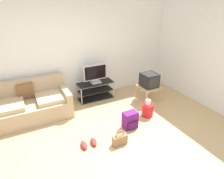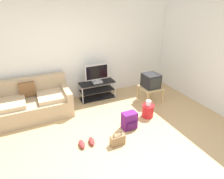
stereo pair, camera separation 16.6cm
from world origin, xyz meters
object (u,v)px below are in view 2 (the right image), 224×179
(tv_stand, at_px, (97,90))
(handbag, at_px, (118,140))
(flat_tv, at_px, (97,74))
(couch, at_px, (32,103))
(crt_tv, at_px, (151,81))
(sneakers_pair, at_px, (87,143))
(side_table, at_px, (150,89))
(backpack, at_px, (129,121))
(cleaning_bucket, at_px, (148,110))

(tv_stand, xyz_separation_m, handbag, (-0.35, -2.01, -0.13))
(flat_tv, xyz_separation_m, handbag, (-0.35, -1.98, -0.62))
(couch, height_order, crt_tv, couch)
(tv_stand, relative_size, sneakers_pair, 2.97)
(handbag, bearing_deg, side_table, 37.48)
(tv_stand, xyz_separation_m, backpack, (0.12, -1.63, -0.06))
(side_table, bearing_deg, handbag, -142.52)
(flat_tv, xyz_separation_m, crt_tv, (1.26, -0.74, -0.14))
(crt_tv, bearing_deg, flat_tv, 149.60)
(handbag, bearing_deg, couch, 126.74)
(couch, relative_size, crt_tv, 4.09)
(tv_stand, height_order, sneakers_pair, tv_stand)
(flat_tv, bearing_deg, backpack, -85.68)
(side_table, bearing_deg, crt_tv, 90.00)
(tv_stand, relative_size, backpack, 2.60)
(sneakers_pair, bearing_deg, tv_stand, 63.10)
(flat_tv, height_order, cleaning_bucket, flat_tv)
(couch, xyz_separation_m, tv_stand, (1.72, 0.17, -0.07))
(backpack, distance_m, sneakers_pair, 1.03)
(flat_tv, height_order, sneakers_pair, flat_tv)
(cleaning_bucket, bearing_deg, tv_stand, 117.72)
(backpack, height_order, sneakers_pair, backpack)
(couch, xyz_separation_m, side_table, (2.98, -0.61, 0.04))
(couch, height_order, tv_stand, couch)
(flat_tv, bearing_deg, handbag, -99.95)
(tv_stand, bearing_deg, sneakers_pair, -116.90)
(couch, height_order, side_table, couch)
(flat_tv, bearing_deg, crt_tv, -30.40)
(couch, distance_m, tv_stand, 1.73)
(side_table, height_order, backpack, side_table)
(crt_tv, distance_m, backpack, 1.49)
(couch, relative_size, backpack, 4.63)
(handbag, bearing_deg, tv_stand, 80.15)
(tv_stand, distance_m, side_table, 1.48)
(handbag, bearing_deg, backpack, 38.61)
(cleaning_bucket, distance_m, sneakers_pair, 1.68)
(handbag, bearing_deg, crt_tv, 37.84)
(tv_stand, bearing_deg, backpack, -85.74)
(couch, distance_m, flat_tv, 1.78)
(flat_tv, height_order, crt_tv, flat_tv)
(cleaning_bucket, relative_size, sneakers_pair, 1.29)
(tv_stand, distance_m, cleaning_bucket, 1.60)
(crt_tv, bearing_deg, backpack, -142.49)
(backpack, bearing_deg, sneakers_pair, 175.69)
(side_table, relative_size, sneakers_pair, 1.60)
(couch, bearing_deg, handbag, -53.26)
(side_table, height_order, crt_tv, crt_tv)
(backpack, xyz_separation_m, cleaning_bucket, (0.62, 0.21, -0.01))
(tv_stand, height_order, backpack, tv_stand)
(flat_tv, bearing_deg, side_table, -30.95)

